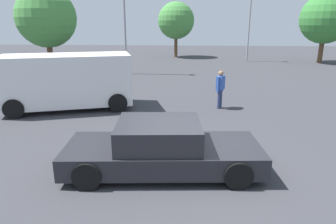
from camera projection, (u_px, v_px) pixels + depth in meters
The scene contains 9 objects.
ground_plane at pixel (179, 170), 7.48m from camera, with size 80.00×80.00×0.00m, color #38383D.
sedan_foreground at pixel (162, 149), 7.30m from camera, with size 4.81×2.21×1.25m.
dog at pixel (239, 136), 8.91m from camera, with size 0.63×0.46×0.45m.
van_white at pixel (67, 80), 12.36m from camera, with size 5.42×3.35×2.25m.
pedestrian at pixel (220, 86), 12.53m from camera, with size 0.40×0.51×1.59m.
light_post_near at pixel (250, 15), 26.56m from camera, with size 0.44×0.44×5.91m.
tree_back_left at pixel (46, 18), 21.97m from camera, with size 4.34×4.34×5.97m.
tree_back_center at pixel (176, 21), 30.02m from camera, with size 3.63×3.63×5.42m.
tree_back_right at pixel (325, 19), 25.62m from camera, with size 4.22×4.22×5.87m.
Camera 1 is at (0.14, -6.75, 3.54)m, focal length 32.21 mm.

